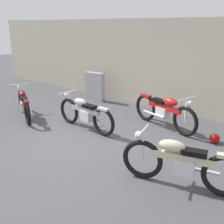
% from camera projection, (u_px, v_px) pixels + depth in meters
% --- Properties ---
extents(ground_plane, '(40.00, 40.00, 0.00)m').
position_uv_depth(ground_plane, '(80.00, 142.00, 6.47)').
color(ground_plane, '#47474C').
extents(building_wall, '(18.00, 0.30, 2.92)m').
position_uv_depth(building_wall, '(161.00, 65.00, 8.73)').
color(building_wall, '#B2A893').
rests_on(building_wall, ground_plane).
extents(stone_marker, '(0.77, 0.29, 1.05)m').
position_uv_depth(stone_marker, '(95.00, 87.00, 9.84)').
color(stone_marker, '#9E9EA3').
rests_on(stone_marker, ground_plane).
extents(helmet, '(0.25, 0.25, 0.25)m').
position_uv_depth(helmet, '(215.00, 138.00, 6.37)').
color(helmet, maroon).
rests_on(helmet, ground_plane).
extents(motorcycle_maroon, '(1.90, 1.02, 0.92)m').
position_uv_depth(motorcycle_maroon, '(24.00, 104.00, 8.03)').
color(motorcycle_maroon, black).
rests_on(motorcycle_maroon, ground_plane).
extents(motorcycle_red, '(2.20, 0.79, 1.00)m').
position_uv_depth(motorcycle_red, '(164.00, 111.00, 7.23)').
color(motorcycle_red, black).
rests_on(motorcycle_red, ground_plane).
extents(motorcycle_silver, '(2.11, 0.59, 0.94)m').
position_uv_depth(motorcycle_silver, '(85.00, 113.00, 7.15)').
color(motorcycle_silver, black).
rests_on(motorcycle_silver, ground_plane).
extents(motorcycle_cream, '(2.10, 0.84, 0.97)m').
position_uv_depth(motorcycle_cream, '(181.00, 162.00, 4.56)').
color(motorcycle_cream, black).
rests_on(motorcycle_cream, ground_plane).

